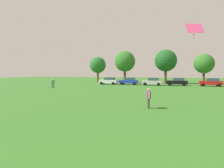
{
  "coord_description": "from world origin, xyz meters",
  "views": [
    {
      "loc": [
        6.58,
        -0.52,
        2.83
      ],
      "look_at": [
        3.29,
        10.29,
        2.15
      ],
      "focal_mm": 30.49,
      "sensor_mm": 36.0,
      "label": 1
    }
  ],
  "objects_px": {
    "adult_bystander": "(149,96)",
    "parked_car_black_3": "(177,82)",
    "bystander_near_trees": "(53,83)",
    "parked_car_blue_1": "(129,81)",
    "tree_left": "(125,61)",
    "parked_car_silver_2": "(152,81)",
    "tree_far_left": "(98,65)",
    "kite": "(195,29)",
    "tree_center": "(166,61)",
    "parked_car_white_0": "(109,81)",
    "parked_car_red_4": "(211,82)",
    "tree_right": "(204,64)"
  },
  "relations": [
    {
      "from": "bystander_near_trees",
      "to": "tree_right",
      "type": "distance_m",
      "value": 35.09
    },
    {
      "from": "parked_car_black_3",
      "to": "kite",
      "type": "bearing_deg",
      "value": 90.32
    },
    {
      "from": "parked_car_blue_1",
      "to": "tree_far_left",
      "type": "height_order",
      "value": "tree_far_left"
    },
    {
      "from": "bystander_near_trees",
      "to": "adult_bystander",
      "type": "bearing_deg",
      "value": 100.97
    },
    {
      "from": "adult_bystander",
      "to": "parked_car_black_3",
      "type": "bearing_deg",
      "value": -20.02
    },
    {
      "from": "parked_car_silver_2",
      "to": "bystander_near_trees",
      "type": "bearing_deg",
      "value": 37.71
    },
    {
      "from": "parked_car_blue_1",
      "to": "tree_far_left",
      "type": "bearing_deg",
      "value": -39.96
    },
    {
      "from": "parked_car_white_0",
      "to": "tree_right",
      "type": "distance_m",
      "value": 23.33
    },
    {
      "from": "kite",
      "to": "tree_center",
      "type": "distance_m",
      "value": 35.06
    },
    {
      "from": "tree_left",
      "to": "parked_car_silver_2",
      "type": "bearing_deg",
      "value": -40.96
    },
    {
      "from": "parked_car_black_3",
      "to": "tree_far_left",
      "type": "xyz_separation_m",
      "value": [
        -22.14,
        9.59,
        4.19
      ]
    },
    {
      "from": "kite",
      "to": "tree_far_left",
      "type": "distance_m",
      "value": 43.38
    },
    {
      "from": "adult_bystander",
      "to": "tree_center",
      "type": "height_order",
      "value": "tree_center"
    },
    {
      "from": "tree_far_left",
      "to": "kite",
      "type": "bearing_deg",
      "value": -59.06
    },
    {
      "from": "parked_car_silver_2",
      "to": "parked_car_black_3",
      "type": "bearing_deg",
      "value": -171.86
    },
    {
      "from": "tree_left",
      "to": "tree_right",
      "type": "height_order",
      "value": "tree_left"
    },
    {
      "from": "tree_center",
      "to": "adult_bystander",
      "type": "bearing_deg",
      "value": -90.85
    },
    {
      "from": "parked_car_silver_2",
      "to": "parked_car_blue_1",
      "type": "bearing_deg",
      "value": -7.62
    },
    {
      "from": "tree_left",
      "to": "tree_right",
      "type": "relative_size",
      "value": 1.17
    },
    {
      "from": "parked_car_black_3",
      "to": "tree_left",
      "type": "relative_size",
      "value": 0.5
    },
    {
      "from": "parked_car_red_4",
      "to": "tree_right",
      "type": "distance_m",
      "value": 8.2
    },
    {
      "from": "kite",
      "to": "adult_bystander",
      "type": "bearing_deg",
      "value": -166.24
    },
    {
      "from": "adult_bystander",
      "to": "parked_car_white_0",
      "type": "bearing_deg",
      "value": 10.1
    },
    {
      "from": "bystander_near_trees",
      "to": "tree_left",
      "type": "xyz_separation_m",
      "value": [
        8.84,
        19.71,
        4.74
      ]
    },
    {
      "from": "adult_bystander",
      "to": "parked_car_blue_1",
      "type": "height_order",
      "value": "parked_car_blue_1"
    },
    {
      "from": "parked_car_blue_1",
      "to": "parked_car_black_3",
      "type": "bearing_deg",
      "value": -179.88
    },
    {
      "from": "parked_car_blue_1",
      "to": "tree_center",
      "type": "xyz_separation_m",
      "value": [
        8.03,
        7.37,
        5.01
      ]
    },
    {
      "from": "tree_far_left",
      "to": "tree_center",
      "type": "distance_m",
      "value": 19.65
    },
    {
      "from": "parked_car_blue_1",
      "to": "parked_car_silver_2",
      "type": "distance_m",
      "value": 5.48
    },
    {
      "from": "parked_car_white_0",
      "to": "parked_car_silver_2",
      "type": "relative_size",
      "value": 1.0
    },
    {
      "from": "parked_car_silver_2",
      "to": "tree_left",
      "type": "xyz_separation_m",
      "value": [
        -7.84,
        6.81,
        4.91
      ]
    },
    {
      "from": "bystander_near_trees",
      "to": "parked_car_silver_2",
      "type": "bearing_deg",
      "value": 176.91
    },
    {
      "from": "parked_car_silver_2",
      "to": "parked_car_black_3",
      "type": "xyz_separation_m",
      "value": [
        5.23,
        0.75,
        0.0
      ]
    },
    {
      "from": "bystander_near_trees",
      "to": "parked_car_blue_1",
      "type": "bearing_deg",
      "value": -170.34
    },
    {
      "from": "tree_far_left",
      "to": "parked_car_silver_2",
      "type": "bearing_deg",
      "value": -31.45
    },
    {
      "from": "parked_car_blue_1",
      "to": "parked_car_red_4",
      "type": "xyz_separation_m",
      "value": [
        17.22,
        -0.18,
        0.0
      ]
    },
    {
      "from": "parked_car_white_0",
      "to": "parked_car_black_3",
      "type": "xyz_separation_m",
      "value": [
        15.52,
        0.35,
        0.0
      ]
    },
    {
      "from": "kite",
      "to": "parked_car_red_4",
      "type": "bearing_deg",
      "value": 76.86
    },
    {
      "from": "parked_car_white_0",
      "to": "parked_car_black_3",
      "type": "bearing_deg",
      "value": -178.71
    },
    {
      "from": "parked_car_white_0",
      "to": "parked_car_blue_1",
      "type": "relative_size",
      "value": 1.0
    },
    {
      "from": "parked_car_red_4",
      "to": "tree_far_left",
      "type": "distance_m",
      "value": 30.6
    },
    {
      "from": "tree_right",
      "to": "kite",
      "type": "bearing_deg",
      "value": -100.06
    },
    {
      "from": "parked_car_red_4",
      "to": "tree_right",
      "type": "height_order",
      "value": "tree_right"
    },
    {
      "from": "bystander_near_trees",
      "to": "parked_car_white_0",
      "type": "xyz_separation_m",
      "value": [
        6.39,
        13.3,
        -0.17
      ]
    },
    {
      "from": "parked_car_white_0",
      "to": "tree_far_left",
      "type": "bearing_deg",
      "value": -56.36
    },
    {
      "from": "tree_left",
      "to": "tree_right",
      "type": "xyz_separation_m",
      "value": [
        19.34,
        0.84,
        -0.82
      ]
    },
    {
      "from": "parked_car_blue_1",
      "to": "tree_left",
      "type": "relative_size",
      "value": 0.5
    },
    {
      "from": "parked_car_silver_2",
      "to": "tree_right",
      "type": "distance_m",
      "value": 14.4
    },
    {
      "from": "bystander_near_trees",
      "to": "parked_car_white_0",
      "type": "height_order",
      "value": "bystander_near_trees"
    },
    {
      "from": "parked_car_red_4",
      "to": "tree_left",
      "type": "relative_size",
      "value": 0.5
    }
  ]
}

